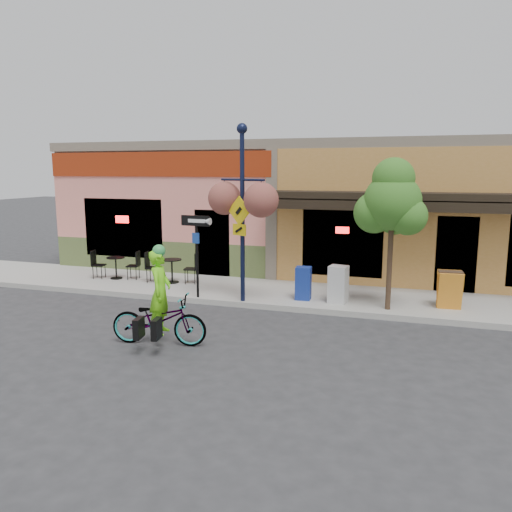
{
  "coord_description": "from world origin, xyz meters",
  "views": [
    {
      "loc": [
        3.19,
        -11.45,
        3.57
      ],
      "look_at": [
        -0.59,
        0.5,
        1.4
      ],
      "focal_mm": 35.0,
      "sensor_mm": 36.0,
      "label": 1
    }
  ],
  "objects": [
    {
      "name": "one_way_sign",
      "position": [
        -2.29,
        0.65,
        1.27
      ],
      "size": [
        0.87,
        0.27,
        2.23
      ],
      "primitive_type": null,
      "rotation": [
        0.0,
        0.0,
        -0.1
      ],
      "color": "black",
      "rests_on": "sidewalk"
    },
    {
      "name": "cafe_set_left",
      "position": [
        -5.73,
        2.01,
        0.6
      ],
      "size": [
        1.62,
        1.03,
        0.91
      ],
      "primitive_type": null,
      "rotation": [
        0.0,
        0.0,
        0.19
      ],
      "color": "black",
      "rests_on": "sidewalk"
    },
    {
      "name": "cafe_set_right",
      "position": [
        -3.77,
        2.02,
        0.63
      ],
      "size": [
        1.71,
        1.07,
        0.96
      ],
      "primitive_type": null,
      "rotation": [
        0.0,
        0.0,
        0.18
      ],
      "color": "black",
      "rests_on": "sidewalk"
    },
    {
      "name": "cyclist_rider",
      "position": [
        -1.64,
        -2.63,
        0.87
      ],
      "size": [
        0.51,
        0.69,
        1.74
      ],
      "primitive_type": "imported",
      "rotation": [
        0.0,
        0.0,
        1.73
      ],
      "color": "#73EA18",
      "rests_on": "ground"
    },
    {
      "name": "bicycle",
      "position": [
        -1.69,
        -2.63,
        0.53
      ],
      "size": [
        2.09,
        1.0,
        1.05
      ],
      "primitive_type": "imported",
      "rotation": [
        0.0,
        0.0,
        1.73
      ],
      "color": "#972C0D",
      "rests_on": "ground"
    },
    {
      "name": "street_tree",
      "position": [
        2.7,
        0.98,
        2.03
      ],
      "size": [
        1.56,
        1.56,
        3.76
      ],
      "primitive_type": null,
      "rotation": [
        0.0,
        0.0,
        0.07
      ],
      "color": "#3D7A26",
      "rests_on": "sidewalk"
    },
    {
      "name": "sandwich_board",
      "position": [
        4.16,
        1.34,
        0.63
      ],
      "size": [
        0.6,
        0.45,
        0.95
      ],
      "primitive_type": null,
      "rotation": [
        0.0,
        0.0,
        0.06
      ],
      "color": "orange",
      "rests_on": "sidewalk"
    },
    {
      "name": "lamp_post",
      "position": [
        -1.0,
        0.65,
        2.44
      ],
      "size": [
        1.58,
        1.12,
        4.58
      ],
      "primitive_type": null,
      "rotation": [
        0.0,
        0.0,
        -0.41
      ],
      "color": "#101734",
      "rests_on": "sidewalk"
    },
    {
      "name": "curb",
      "position": [
        0.0,
        0.55,
        0.07
      ],
      "size": [
        24.0,
        0.12,
        0.15
      ],
      "primitive_type": "cube",
      "color": "#A8A59E",
      "rests_on": "ground"
    },
    {
      "name": "ground",
      "position": [
        0.0,
        0.0,
        0.0
      ],
      "size": [
        90.0,
        90.0,
        0.0
      ],
      "primitive_type": "plane",
      "color": "#2D2D30",
      "rests_on": "ground"
    },
    {
      "name": "building",
      "position": [
        0.0,
        7.5,
        2.25
      ],
      "size": [
        18.2,
        8.2,
        4.5
      ],
      "primitive_type": null,
      "color": "#F18677",
      "rests_on": "ground"
    },
    {
      "name": "newspaper_box_grey",
      "position": [
        1.42,
        1.22,
        0.64
      ],
      "size": [
        0.52,
        0.48,
        0.97
      ],
      "primitive_type": null,
      "rotation": [
        0.0,
        0.0,
        -0.16
      ],
      "color": "silver",
      "rests_on": "sidewalk"
    },
    {
      "name": "sidewalk",
      "position": [
        0.0,
        2.0,
        0.07
      ],
      "size": [
        24.0,
        3.0,
        0.15
      ],
      "primitive_type": "cube",
      "color": "#9E9B93",
      "rests_on": "ground"
    },
    {
      "name": "newspaper_box_blue",
      "position": [
        0.49,
        1.28,
        0.59
      ],
      "size": [
        0.42,
        0.37,
        0.88
      ],
      "primitive_type": null,
      "rotation": [
        0.0,
        0.0,
        0.05
      ],
      "color": "navy",
      "rests_on": "sidewalk"
    }
  ]
}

